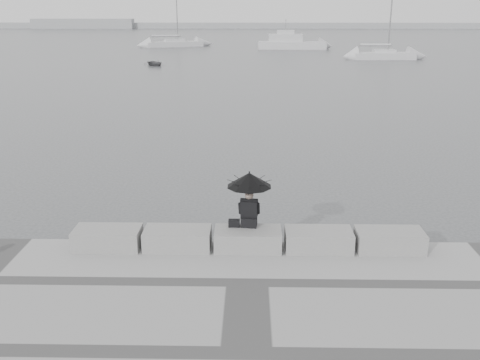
{
  "coord_description": "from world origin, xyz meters",
  "views": [
    {
      "loc": [
        0.05,
        -12.25,
        6.08
      ],
      "look_at": [
        -0.26,
        3.0,
        1.14
      ],
      "focal_mm": 40.0,
      "sensor_mm": 36.0,
      "label": 1
    }
  ],
  "objects_px": {
    "seated_person": "(249,188)",
    "motor_cruiser": "(292,43)",
    "sailboat_left": "(175,43)",
    "sailboat_right": "(384,55)",
    "dinghy": "(155,63)"
  },
  "relations": [
    {
      "from": "motor_cruiser",
      "to": "dinghy",
      "type": "height_order",
      "value": "motor_cruiser"
    },
    {
      "from": "sailboat_right",
      "to": "motor_cruiser",
      "type": "distance_m",
      "value": 19.32
    },
    {
      "from": "dinghy",
      "to": "sailboat_left",
      "type": "bearing_deg",
      "value": 60.11
    },
    {
      "from": "seated_person",
      "to": "sailboat_right",
      "type": "xyz_separation_m",
      "value": [
        16.26,
        55.06,
        -1.46
      ]
    },
    {
      "from": "seated_person",
      "to": "motor_cruiser",
      "type": "distance_m",
      "value": 71.86
    },
    {
      "from": "dinghy",
      "to": "motor_cruiser",
      "type": "bearing_deg",
      "value": 22.09
    },
    {
      "from": "sailboat_left",
      "to": "motor_cruiser",
      "type": "xyz_separation_m",
      "value": [
        18.56,
        -4.7,
        0.38
      ]
    },
    {
      "from": "sailboat_left",
      "to": "sailboat_right",
      "type": "xyz_separation_m",
      "value": [
        28.57,
        -21.22,
        0.02
      ]
    },
    {
      "from": "seated_person",
      "to": "motor_cruiser",
      "type": "relative_size",
      "value": 0.14
    },
    {
      "from": "sailboat_right",
      "to": "dinghy",
      "type": "height_order",
      "value": "sailboat_right"
    },
    {
      "from": "sailboat_left",
      "to": "motor_cruiser",
      "type": "distance_m",
      "value": 19.15
    },
    {
      "from": "seated_person",
      "to": "sailboat_right",
      "type": "relative_size",
      "value": 0.11
    },
    {
      "from": "sailboat_left",
      "to": "sailboat_right",
      "type": "relative_size",
      "value": 1.0
    },
    {
      "from": "motor_cruiser",
      "to": "seated_person",
      "type": "bearing_deg",
      "value": -93.28
    },
    {
      "from": "sailboat_left",
      "to": "seated_person",
      "type": "bearing_deg",
      "value": -103.69
    }
  ]
}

